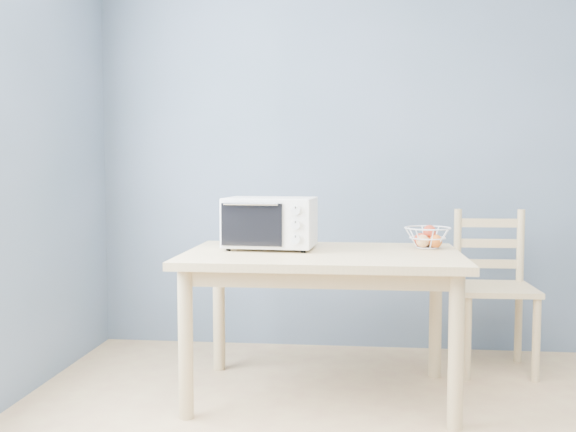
# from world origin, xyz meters

# --- Properties ---
(room) EXTENTS (4.01, 4.51, 2.61)m
(room) POSITION_xyz_m (0.00, 0.00, 1.30)
(room) COLOR tan
(room) RESTS_ON ground
(dining_table) EXTENTS (1.40, 0.90, 0.75)m
(dining_table) POSITION_xyz_m (-0.48, 1.30, 0.65)
(dining_table) COLOR #DAB783
(dining_table) RESTS_ON ground
(toaster_oven) EXTENTS (0.49, 0.37, 0.27)m
(toaster_oven) POSITION_xyz_m (-0.78, 1.40, 0.89)
(toaster_oven) COLOR white
(toaster_oven) RESTS_ON dining_table
(fruit_basket) EXTENTS (0.28, 0.28, 0.12)m
(fruit_basket) POSITION_xyz_m (0.07, 1.51, 0.81)
(fruit_basket) COLOR silver
(fruit_basket) RESTS_ON dining_table
(dining_chair) EXTENTS (0.44, 0.44, 0.93)m
(dining_chair) POSITION_xyz_m (0.50, 1.87, 0.46)
(dining_chair) COLOR #DAB783
(dining_chair) RESTS_ON ground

